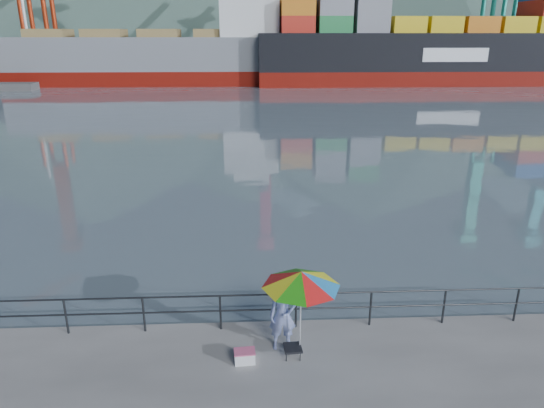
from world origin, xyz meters
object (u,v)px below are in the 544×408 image
Objects in this scene: beach_umbrella at (301,279)px; cooler_bag at (245,357)px; container_ship at (454,45)px; fisherman at (283,315)px; bulk_carrier at (169,56)px.

cooler_bag is (-1.34, -0.22, -1.93)m from beach_umbrella.
beach_umbrella is at bearing -114.52° from container_ship.
container_ship is at bearing 65.48° from beach_umbrella.
fisherman is 1.26m from beach_umbrella.
beach_umbrella is 0.04× the size of container_ship.
container_ship is at bearing 60.18° from cooler_bag.
bulk_carrier is (-13.63, 70.96, 2.13)m from beach_umbrella.
beach_umbrella reaches higher than fisherman.
bulk_carrier is 45.46m from container_ship.
container_ship is (32.18, 69.36, 4.92)m from fisherman.
beach_umbrella is 72.29m from bulk_carrier.
beach_umbrella is (0.40, -0.31, 1.15)m from fisherman.
bulk_carrier is (-12.29, 71.18, 4.07)m from cooler_bag.
container_ship reaches higher than bulk_carrier.
cooler_bag is at bearing -150.74° from fisherman.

